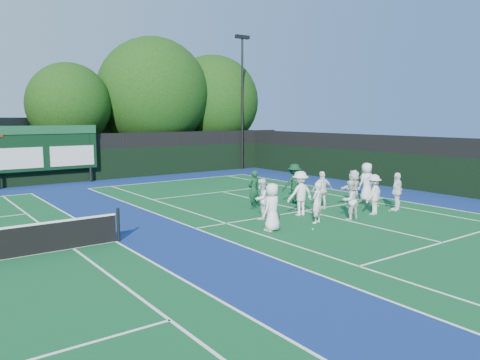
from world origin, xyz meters
TOP-DOWN VIEW (x-y plane):
  - ground at (0.00, 0.00)m, footprint 120.00×120.00m
  - court_apron at (-6.00, 1.00)m, footprint 34.00×32.00m
  - near_court at (0.00, 1.00)m, footprint 11.05×23.85m
  - back_fence at (-6.00, 16.00)m, footprint 34.00×0.08m
  - divider_fence_right at (9.00, 1.00)m, footprint 0.08×32.00m
  - scoreboard at (-7.01, 15.59)m, footprint 6.00×0.21m
  - clubhouse at (-2.00, 24.00)m, footprint 18.00×6.00m
  - light_pole_right at (7.50, 15.70)m, footprint 1.20×0.30m
  - tree_c at (-4.24, 19.58)m, footprint 5.65×5.65m
  - tree_d at (2.04, 19.58)m, footprint 8.41×8.41m
  - tree_e at (7.42, 19.58)m, footprint 7.55×7.55m
  - tennis_ball_0 at (-2.17, -1.68)m, footprint 0.07×0.07m
  - tennis_ball_1 at (3.41, 3.37)m, footprint 0.07×0.07m
  - tennis_ball_2 at (3.45, -0.23)m, footprint 0.07×0.07m
  - tennis_ball_5 at (2.90, -1.23)m, footprint 0.07×0.07m
  - player_front_0 at (-3.42, -0.88)m, footprint 0.97×0.78m
  - player_front_1 at (-1.25, -0.95)m, footprint 0.68×0.57m
  - player_front_2 at (0.25, -1.28)m, footprint 0.77×0.60m
  - player_front_3 at (1.85, -1.18)m, footprint 1.20×0.85m
  - player_front_4 at (3.34, -1.27)m, footprint 1.05×0.64m
  - player_back_0 at (-2.52, 0.85)m, footprint 0.96×0.86m
  - player_back_1 at (-0.78, 0.47)m, footprint 1.26×0.81m
  - player_back_2 at (0.93, 0.86)m, footprint 1.07×0.70m
  - player_back_3 at (2.46, 0.40)m, footprint 1.64×0.83m
  - player_back_4 at (4.02, 0.93)m, footprint 0.93×0.62m
  - coach_left at (-1.49, 2.66)m, footprint 0.67×0.49m
  - coach_right at (0.93, 2.66)m, footprint 1.33×0.95m

SIDE VIEW (x-z plane):
  - ground at x=0.00m, z-range 0.00..0.00m
  - court_apron at x=-6.00m, z-range 0.00..0.01m
  - near_court at x=0.00m, z-range 0.01..0.01m
  - tennis_ball_0 at x=-2.17m, z-range 0.00..0.07m
  - tennis_ball_1 at x=3.41m, z-range 0.00..0.07m
  - tennis_ball_2 at x=3.45m, z-range 0.00..0.07m
  - tennis_ball_5 at x=2.90m, z-range 0.00..0.07m
  - player_front_2 at x=0.25m, z-range 0.00..1.58m
  - player_front_1 at x=-1.25m, z-range 0.00..1.59m
  - player_back_0 at x=-2.52m, z-range 0.00..1.63m
  - player_front_4 at x=3.34m, z-range 0.00..1.67m
  - player_front_3 at x=1.85m, z-range 0.00..1.68m
  - player_back_3 at x=2.46m, z-range 0.00..1.69m
  - player_back_2 at x=0.93m, z-range 0.00..1.69m
  - coach_left at x=-1.49m, z-range 0.00..1.72m
  - player_front_0 at x=-3.42m, z-range 0.00..1.73m
  - player_back_1 at x=-0.78m, z-range 0.00..1.84m
  - coach_right at x=0.93m, z-range 0.00..1.87m
  - player_back_4 at x=4.02m, z-range 0.00..1.88m
  - back_fence at x=-6.00m, z-range -0.14..2.86m
  - divider_fence_right at x=9.00m, z-range -0.14..2.86m
  - clubhouse at x=-2.00m, z-range 0.00..4.00m
  - scoreboard at x=-7.01m, z-range 0.42..3.97m
  - tree_c at x=-4.24m, z-range 0.88..8.59m
  - tree_e at x=7.42m, z-range 0.56..9.63m
  - tree_d at x=2.04m, z-range 0.57..10.57m
  - light_pole_right at x=7.50m, z-range 1.24..11.36m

